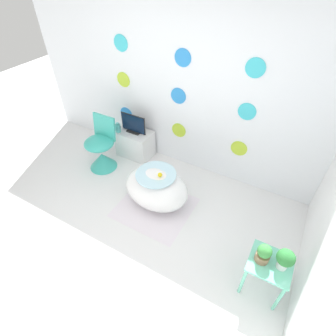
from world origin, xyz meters
TOP-DOWN VIEW (x-y plane):
  - ground_plane at (0.00, 0.00)m, footprint 12.00×12.00m
  - wall_back_dotted at (-0.00, 2.03)m, footprint 5.00×0.05m
  - rug at (0.19, 0.96)m, footprint 0.95×0.87m
  - bathtub at (0.16, 1.06)m, footprint 0.87×0.63m
  - rubber_duck at (0.24, 1.03)m, footprint 0.06×0.06m
  - chair at (-0.97, 1.30)m, footprint 0.45×0.45m
  - tv_cabinet at (-0.69, 1.80)m, footprint 0.56×0.36m
  - tv at (-0.69, 1.80)m, footprint 0.43×0.12m
  - vase at (-0.91, 1.69)m, footprint 0.09×0.09m
  - side_table at (1.70, 0.58)m, footprint 0.39×0.37m
  - potted_plant_left at (1.61, 0.57)m, footprint 0.13×0.13m
  - potted_plant_right at (1.79, 0.59)m, footprint 0.16×0.16m

SIDE VIEW (x-z plane):
  - ground_plane at x=0.00m, z-range 0.00..0.00m
  - rug at x=0.19m, z-range 0.00..0.01m
  - tv_cabinet at x=-0.69m, z-range 0.00..0.45m
  - bathtub at x=0.16m, z-range 0.00..0.54m
  - chair at x=-0.97m, z-range -0.13..0.70m
  - side_table at x=1.70m, z-range 0.14..0.61m
  - vase at x=-0.91m, z-range 0.43..0.59m
  - rubber_duck at x=0.24m, z-range 0.54..0.61m
  - potted_plant_left at x=1.61m, z-range 0.47..0.68m
  - tv at x=-0.69m, z-range 0.43..0.73m
  - potted_plant_right at x=1.79m, z-range 0.49..0.73m
  - wall_back_dotted at x=0.00m, z-range 0.00..2.60m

